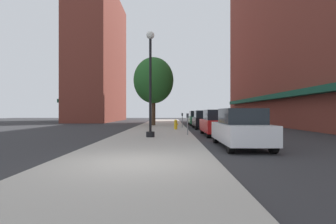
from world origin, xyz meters
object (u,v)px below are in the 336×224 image
(parking_meter_far, at_px, (188,121))
(tree_near, at_px, (154,80))
(fire_hydrant, at_px, (176,124))
(car_white, at_px, (241,129))
(car_black, at_px, (203,120))
(lamppost, at_px, (150,82))
(car_red, at_px, (217,123))
(car_green, at_px, (197,118))
(parking_meter_near, at_px, (182,118))

(parking_meter_far, distance_m, tree_near, 13.11)
(fire_hydrant, height_order, tree_near, tree_near)
(car_white, bearing_deg, fire_hydrant, 105.94)
(car_white, bearing_deg, tree_near, 107.50)
(fire_hydrant, distance_m, car_black, 3.83)
(lamppost, bearing_deg, car_red, 28.67)
(car_white, bearing_deg, lamppost, 141.29)
(car_red, bearing_deg, car_black, 91.50)
(fire_hydrant, height_order, car_red, car_red)
(fire_hydrant, xyz_separation_m, car_white, (2.58, -10.16, 0.29))
(lamppost, relative_size, car_green, 1.37)
(car_black, distance_m, car_green, 6.33)
(lamppost, distance_m, tree_near, 13.69)
(car_red, relative_size, car_black, 1.00)
(parking_meter_near, bearing_deg, fire_hydrant, -104.02)
(fire_hydrant, height_order, car_black, car_black)
(fire_hydrant, height_order, parking_meter_near, parking_meter_near)
(parking_meter_far, relative_size, car_white, 0.30)
(car_red, bearing_deg, lamppost, -149.83)
(lamppost, xyz_separation_m, parking_meter_far, (2.16, 1.40, -2.25))
(car_black, bearing_deg, fire_hydrant, -132.75)
(car_white, height_order, car_green, same)
(fire_hydrant, xyz_separation_m, tree_near, (-2.25, 6.90, 4.37))
(parking_meter_near, bearing_deg, lamppost, -103.21)
(car_black, bearing_deg, parking_meter_near, -171.81)
(tree_near, relative_size, car_red, 1.68)
(car_white, relative_size, car_red, 1.00)
(parking_meter_far, height_order, car_white, car_white)
(fire_hydrant, height_order, car_green, car_green)
(lamppost, relative_size, parking_meter_near, 4.50)
(parking_meter_far, bearing_deg, tree_near, 103.32)
(parking_meter_far, distance_m, car_red, 2.13)
(fire_hydrant, xyz_separation_m, parking_meter_near, (0.63, 2.52, 0.43))
(lamppost, xyz_separation_m, car_black, (4.11, 9.48, -2.39))
(car_white, distance_m, car_black, 12.98)
(parking_meter_near, height_order, parking_meter_far, same)
(car_black, bearing_deg, car_green, 89.79)
(car_black, relative_size, car_green, 1.00)
(lamppost, bearing_deg, car_white, -40.41)
(fire_hydrant, relative_size, tree_near, 0.11)
(parking_meter_far, relative_size, tree_near, 0.18)
(lamppost, relative_size, tree_near, 0.81)
(parking_meter_far, relative_size, car_black, 0.30)
(fire_hydrant, relative_size, car_black, 0.18)
(car_white, xyz_separation_m, car_red, (0.00, 5.74, 0.00))
(parking_meter_far, distance_m, car_white, 5.27)
(lamppost, height_order, fire_hydrant, lamppost)
(parking_meter_near, relative_size, parking_meter_far, 1.00)
(lamppost, bearing_deg, tree_near, 93.05)
(lamppost, xyz_separation_m, car_red, (4.11, 2.25, -2.39))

